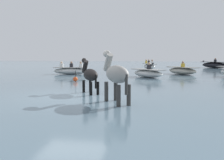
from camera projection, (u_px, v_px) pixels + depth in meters
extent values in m
plane|color=#84755B|center=(72.00, 105.00, 10.03)|extent=(120.00, 120.00, 0.00)
cube|color=slate|center=(110.00, 78.00, 19.88)|extent=(90.00, 90.00, 0.32)
ellipsoid|color=gray|center=(117.00, 74.00, 8.50)|extent=(1.17, 1.50, 0.58)
cylinder|color=#31312F|center=(106.00, 96.00, 8.98)|extent=(0.13, 0.13, 0.98)
cylinder|color=#31312F|center=(116.00, 95.00, 9.11)|extent=(0.13, 0.13, 0.98)
cylinder|color=#31312F|center=(119.00, 101.00, 8.05)|extent=(0.13, 0.13, 0.98)
cylinder|color=#31312F|center=(129.00, 100.00, 8.18)|extent=(0.13, 0.13, 0.98)
cylinder|color=gray|center=(108.00, 62.00, 9.17)|extent=(0.47, 0.57, 0.66)
ellipsoid|color=gray|center=(107.00, 54.00, 9.27)|extent=(0.43, 0.53, 0.25)
cylinder|color=#31312F|center=(126.00, 85.00, 7.90)|extent=(0.09, 0.09, 0.62)
ellipsoid|color=black|center=(90.00, 75.00, 10.68)|extent=(1.02, 1.27, 0.49)
cylinder|color=black|center=(84.00, 90.00, 11.07)|extent=(0.11, 0.11, 0.84)
cylinder|color=black|center=(90.00, 90.00, 11.20)|extent=(0.11, 0.11, 0.84)
cylinder|color=black|center=(91.00, 93.00, 10.29)|extent=(0.11, 0.11, 0.84)
cylinder|color=black|center=(98.00, 92.00, 10.42)|extent=(0.11, 0.11, 0.84)
cylinder|color=black|center=(85.00, 67.00, 11.24)|extent=(0.41, 0.49, 0.57)
ellipsoid|color=black|center=(84.00, 60.00, 11.32)|extent=(0.38, 0.45, 0.21)
cylinder|color=black|center=(96.00, 82.00, 10.17)|extent=(0.08, 0.08, 0.53)
ellipsoid|color=silver|center=(149.00, 66.00, 29.42)|extent=(1.73, 3.09, 0.55)
cube|color=gray|center=(149.00, 64.00, 29.39)|extent=(1.66, 2.97, 0.04)
cube|color=black|center=(153.00, 64.00, 27.99)|extent=(0.19, 0.16, 0.18)
cube|color=gold|center=(146.00, 62.00, 30.17)|extent=(0.24, 0.30, 0.30)
sphere|color=tan|center=(146.00, 60.00, 30.15)|extent=(0.18, 0.18, 0.18)
cube|color=#232328|center=(149.00, 62.00, 29.37)|extent=(0.24, 0.30, 0.30)
sphere|color=#A37556|center=(149.00, 60.00, 29.34)|extent=(0.18, 0.18, 0.18)
cube|color=white|center=(152.00, 63.00, 28.58)|extent=(0.24, 0.30, 0.30)
sphere|color=#A37556|center=(152.00, 60.00, 28.55)|extent=(0.18, 0.18, 0.18)
ellipsoid|color=silver|center=(71.00, 71.00, 21.41)|extent=(2.97, 1.23, 0.53)
cube|color=gray|center=(71.00, 68.00, 21.38)|extent=(2.85, 1.18, 0.04)
cube|color=white|center=(81.00, 66.00, 21.22)|extent=(0.28, 0.20, 0.30)
sphere|color=tan|center=(81.00, 63.00, 21.20)|extent=(0.18, 0.18, 0.18)
cube|color=#232328|center=(71.00, 65.00, 21.49)|extent=(0.28, 0.20, 0.30)
sphere|color=#A37556|center=(71.00, 62.00, 21.47)|extent=(0.18, 0.18, 0.18)
cube|color=white|center=(62.00, 65.00, 21.48)|extent=(0.28, 0.20, 0.30)
sphere|color=beige|center=(61.00, 62.00, 21.46)|extent=(0.18, 0.18, 0.18)
ellipsoid|color=silver|center=(148.00, 74.00, 18.46)|extent=(2.55, 2.68, 0.53)
cube|color=gray|center=(148.00, 70.00, 18.43)|extent=(2.44, 2.57, 0.04)
cube|color=#232328|center=(149.00, 67.00, 18.47)|extent=(0.31, 0.31, 0.30)
sphere|color=tan|center=(149.00, 64.00, 18.45)|extent=(0.18, 0.18, 0.18)
ellipsoid|color=black|center=(215.00, 65.00, 31.67)|extent=(3.20, 3.46, 0.68)
cube|color=black|center=(215.00, 62.00, 31.64)|extent=(3.08, 3.32, 0.04)
cube|color=black|center=(203.00, 61.00, 33.03)|extent=(0.20, 0.20, 0.18)
cube|color=#232328|center=(215.00, 61.00, 31.64)|extent=(0.31, 0.31, 0.30)
sphere|color=#A37556|center=(215.00, 59.00, 31.62)|extent=(0.18, 0.18, 0.18)
ellipsoid|color=#B2AD9E|center=(182.00, 71.00, 21.24)|extent=(2.56, 2.79, 0.55)
cube|color=slate|center=(182.00, 67.00, 21.21)|extent=(2.46, 2.68, 0.04)
cube|color=gold|center=(183.00, 65.00, 21.22)|extent=(0.30, 0.31, 0.30)
sphere|color=#A37556|center=(183.00, 62.00, 21.20)|extent=(0.18, 0.18, 0.18)
sphere|color=#E54C1E|center=(75.00, 79.00, 15.59)|extent=(0.28, 0.28, 0.28)
cylinder|color=black|center=(75.00, 74.00, 15.56)|extent=(0.04, 0.04, 0.37)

